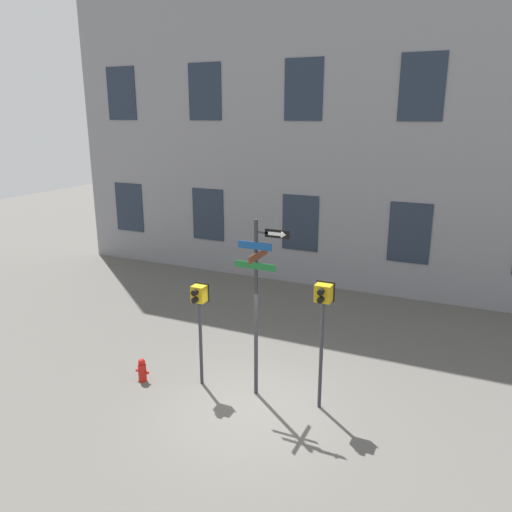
{
  "coord_description": "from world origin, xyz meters",
  "views": [
    {
      "loc": [
        4.16,
        -8.92,
        6.32
      ],
      "look_at": [
        -0.19,
        0.57,
        3.37
      ],
      "focal_mm": 35.0,
      "sensor_mm": 36.0,
      "label": 1
    }
  ],
  "objects_px": {
    "street_sign_pole": "(258,293)",
    "pedestrian_signal_left": "(199,307)",
    "pedestrian_signal_right": "(323,311)",
    "fire_hydrant": "(142,370)"
  },
  "relations": [
    {
      "from": "street_sign_pole",
      "to": "pedestrian_signal_left",
      "type": "distance_m",
      "value": 1.55
    },
    {
      "from": "pedestrian_signal_left",
      "to": "pedestrian_signal_right",
      "type": "distance_m",
      "value": 2.94
    },
    {
      "from": "pedestrian_signal_left",
      "to": "fire_hydrant",
      "type": "height_order",
      "value": "pedestrian_signal_left"
    },
    {
      "from": "street_sign_pole",
      "to": "pedestrian_signal_left",
      "type": "relative_size",
      "value": 1.64
    },
    {
      "from": "pedestrian_signal_right",
      "to": "fire_hydrant",
      "type": "distance_m",
      "value": 4.82
    },
    {
      "from": "fire_hydrant",
      "to": "pedestrian_signal_left",
      "type": "bearing_deg",
      "value": 19.66
    },
    {
      "from": "street_sign_pole",
      "to": "pedestrian_signal_left",
      "type": "height_order",
      "value": "street_sign_pole"
    },
    {
      "from": "street_sign_pole",
      "to": "pedestrian_signal_right",
      "type": "distance_m",
      "value": 1.49
    },
    {
      "from": "fire_hydrant",
      "to": "pedestrian_signal_right",
      "type": "bearing_deg",
      "value": 9.33
    },
    {
      "from": "pedestrian_signal_right",
      "to": "fire_hydrant",
      "type": "relative_size",
      "value": 4.93
    }
  ]
}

